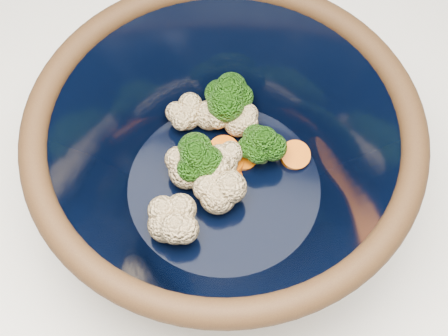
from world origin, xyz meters
name	(u,v)px	position (x,y,z in m)	size (l,w,h in m)	color
mixing_bowl	(224,160)	(-0.10, 0.11, 0.98)	(0.40, 0.40, 0.14)	black
vegetable_pile	(218,153)	(-0.11, 0.13, 0.95)	(0.14, 0.18, 0.06)	#608442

